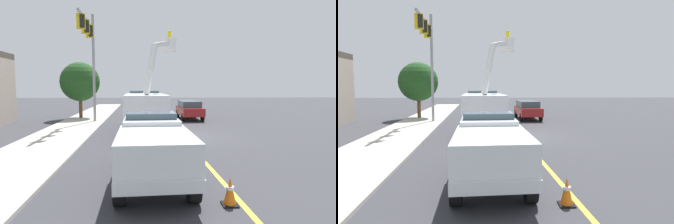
{
  "view_description": "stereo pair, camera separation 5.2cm",
  "coord_description": "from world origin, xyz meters",
  "views": [
    {
      "loc": [
        -16.54,
        1.63,
        3.0
      ],
      "look_at": [
        1.05,
        0.82,
        1.4
      ],
      "focal_mm": 29.9,
      "sensor_mm": 36.0,
      "label": 1
    },
    {
      "loc": [
        -16.55,
        1.58,
        3.0
      ],
      "look_at": [
        1.05,
        0.82,
        1.4
      ],
      "focal_mm": 29.9,
      "sensor_mm": 36.0,
      "label": 2
    }
  ],
  "objects": [
    {
      "name": "ground",
      "position": [
        0.0,
        0.0,
        0.0
      ],
      "size": [
        120.0,
        120.0,
        0.0
      ],
      "primitive_type": "plane",
      "color": "#38383D"
    },
    {
      "name": "sidewalk_far_side",
      "position": [
        -0.44,
        7.26,
        0.06
      ],
      "size": [
        60.11,
        7.2,
        0.12
      ],
      "primitive_type": "cube",
      "rotation": [
        0.0,
        0.0,
        0.06
      ],
      "color": "#B2ADA3",
      "rests_on": "ground"
    },
    {
      "name": "lane_centre_stripe",
      "position": [
        0.0,
        0.0,
        0.0
      ],
      "size": [
        49.92,
        3.17,
        0.01
      ],
      "primitive_type": "cube",
      "rotation": [
        0.0,
        0.0,
        0.06
      ],
      "color": "yellow",
      "rests_on": "ground"
    },
    {
      "name": "utility_bucket_truck",
      "position": [
        2.06,
        2.26,
        1.61
      ],
      "size": [
        8.34,
        3.61,
        6.81
      ],
      "color": "white",
      "rests_on": "ground"
    },
    {
      "name": "service_pickup_truck",
      "position": [
        -7.8,
        1.7,
        1.12
      ],
      "size": [
        5.72,
        2.46,
        2.06
      ],
      "color": "silver",
      "rests_on": "ground"
    },
    {
      "name": "passing_minivan",
      "position": [
        9.09,
        -1.53,
        0.97
      ],
      "size": [
        4.91,
        2.19,
        1.69
      ],
      "color": "maroon",
      "rests_on": "ground"
    },
    {
      "name": "traffic_cone_leading",
      "position": [
        -9.77,
        -0.25,
        0.35
      ],
      "size": [
        0.4,
        0.4,
        0.72
      ],
      "color": "black",
      "rests_on": "ground"
    },
    {
      "name": "traffic_cone_mid_front",
      "position": [
        6.49,
        0.83,
        0.37
      ],
      "size": [
        0.4,
        0.4,
        0.75
      ],
      "color": "black",
      "rests_on": "ground"
    },
    {
      "name": "traffic_signal_mast",
      "position": [
        5.46,
        6.6,
        6.04
      ],
      "size": [
        5.85,
        0.76,
        8.89
      ],
      "color": "gray",
      "rests_on": "ground"
    },
    {
      "name": "street_tree_right",
      "position": [
        9.8,
        8.57,
        3.45
      ],
      "size": [
        3.6,
        3.6,
        5.26
      ],
      "color": "brown",
      "rests_on": "ground"
    }
  ]
}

